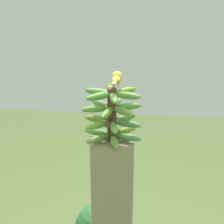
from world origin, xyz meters
TOP-DOWN VIEW (x-y plane):
  - banana_bunch at (-0.00, 0.00)m, footprint 0.33×0.33m
  - perched_bird at (0.02, 0.04)m, footprint 0.05×0.19m
  - fallen_banana at (-0.12, 1.01)m, footprint 0.13×0.11m

SIDE VIEW (x-z plane):
  - fallen_banana at x=-0.12m, z-range 0.00..0.04m
  - banana_bunch at x=0.00m, z-range 1.29..1.58m
  - perched_bird at x=0.02m, z-range 1.58..1.66m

